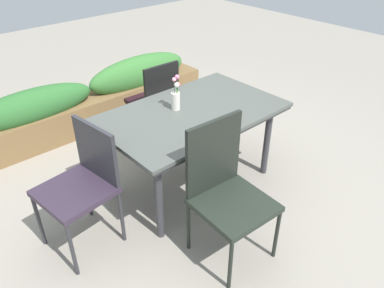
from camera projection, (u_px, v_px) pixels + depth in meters
name	position (u px, v px, depth m)	size (l,w,h in m)	color
ground_plane	(178.00, 182.00, 3.52)	(12.00, 12.00, 0.00)	gray
dining_table	(192.00, 118.00, 3.15)	(1.50, 0.93, 0.74)	#4C514C
chair_near_left	(225.00, 187.00, 2.58)	(0.51, 0.51, 1.01)	#222A22
chair_end_left	(83.00, 180.00, 2.65)	(0.52, 0.52, 0.93)	#332737
chair_far_side	(156.00, 99.00, 3.78)	(0.42, 0.42, 0.92)	black
flower_vase	(176.00, 96.00, 3.08)	(0.08, 0.08, 0.30)	silver
planter_box	(93.00, 100.00, 4.27)	(2.94, 0.37, 0.67)	brown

